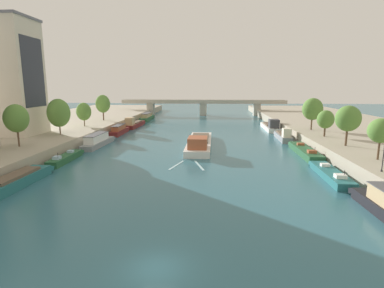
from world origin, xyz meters
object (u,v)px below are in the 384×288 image
(moored_boat_right_downstream, at_px, (305,151))
(tree_left_far, at_px, (16,118))
(barge_midriver, at_px, (199,143))
(moored_boat_left_lone, at_px, (4,184))
(moored_boat_left_upstream, at_px, (66,158))
(tree_right_end_of_row, at_px, (313,109))
(moored_boat_left_downstream, at_px, (98,141))
(tree_left_by_lamp, at_px, (103,104))
(lamppost_right_bank, at_px, (384,151))
(tree_left_distant, at_px, (84,112))
(tree_right_midway, at_px, (381,131))
(tree_left_second, at_px, (59,113))
(moored_boat_left_gap_after, at_px, (134,124))
(moored_boat_right_near, at_px, (271,126))
(tree_right_past_mid, at_px, (326,119))
(moored_boat_left_far, at_px, (119,130))
(moored_boat_left_midway, at_px, (147,117))
(tree_right_second, at_px, (348,119))
(moored_boat_right_end, at_px, (330,174))
(moored_boat_right_upstream, at_px, (283,136))
(bridge_far, at_px, (203,105))

(moored_boat_right_downstream, height_order, tree_left_far, tree_left_far)
(barge_midriver, relative_size, moored_boat_left_lone, 1.50)
(moored_boat_left_upstream, distance_m, tree_right_end_of_row, 53.41)
(moored_boat_left_upstream, xyz_separation_m, moored_boat_left_downstream, (0.57, 13.18, 0.55))
(barge_midriver, bearing_deg, tree_right_end_of_row, 21.55)
(tree_left_by_lamp, height_order, lamppost_right_bank, tree_left_by_lamp)
(tree_left_distant, distance_m, tree_right_end_of_row, 55.29)
(barge_midriver, height_order, lamppost_right_bank, lamppost_right_bank)
(moored_boat_right_downstream, bearing_deg, tree_right_midway, -66.43)
(lamppost_right_bank, bearing_deg, barge_midriver, 132.29)
(tree_left_second, bearing_deg, moored_boat_left_gap_after, 75.56)
(moored_boat_right_near, relative_size, tree_right_past_mid, 3.21)
(tree_left_far, distance_m, tree_left_second, 12.68)
(tree_left_far, xyz_separation_m, tree_right_end_of_row, (55.45, 23.44, 0.04))
(moored_boat_left_far, xyz_separation_m, moored_boat_left_midway, (0.41, 32.69, 0.11))
(tree_left_far, xyz_separation_m, tree_right_second, (55.23, 4.28, -0.11))
(moored_boat_left_lone, relative_size, tree_right_midway, 2.74)
(tree_left_by_lamp, bearing_deg, barge_midriver, -41.85)
(moored_boat_left_upstream, relative_size, tree_left_far, 1.52)
(moored_boat_left_lone, bearing_deg, moored_boat_right_end, 11.89)
(tree_right_midway, bearing_deg, moored_boat_right_end, -171.45)
(tree_left_far, distance_m, tree_left_by_lamp, 39.81)
(moored_boat_right_upstream, relative_size, moored_boat_right_near, 0.71)
(moored_boat_left_gap_after, xyz_separation_m, tree_right_past_mid, (46.49, -29.10, 4.90))
(tree_left_far, bearing_deg, tree_right_midway, -5.77)
(moored_boat_left_midway, xyz_separation_m, moored_boat_right_upstream, (40.52, -38.87, -0.17))
(moored_boat_right_near, relative_size, bridge_far, 0.25)
(moored_boat_left_lone, xyz_separation_m, tree_right_midway, (47.59, 9.62, 5.43))
(tree_left_distant, distance_m, bridge_far, 62.06)
(moored_boat_left_downstream, relative_size, tree_left_second, 1.83)
(moored_boat_right_end, bearing_deg, bridge_far, 102.91)
(lamppost_right_bank, bearing_deg, moored_boat_left_gap_after, 128.85)
(tree_left_far, height_order, tree_right_end_of_row, tree_right_end_of_row)
(moored_boat_left_gap_after, height_order, moored_boat_left_midway, moored_boat_left_gap_after)
(barge_midriver, relative_size, moored_boat_right_end, 1.89)
(moored_boat_left_upstream, height_order, moored_boat_left_midway, moored_boat_left_midway)
(moored_boat_right_upstream, distance_m, tree_right_past_mid, 12.04)
(moored_boat_right_upstream, bearing_deg, moored_boat_right_near, 89.22)
(tree_right_past_mid, bearing_deg, tree_left_by_lamp, 154.68)
(tree_left_far, height_order, lamppost_right_bank, tree_left_far)
(moored_boat_left_far, height_order, moored_boat_right_downstream, moored_boat_left_far)
(moored_boat_left_downstream, xyz_separation_m, tree_left_by_lamp, (-8.17, 26.57, 6.12))
(tree_right_past_mid, relative_size, bridge_far, 0.08)
(tree_right_past_mid, distance_m, tree_right_end_of_row, 9.64)
(tree_right_midway, bearing_deg, tree_left_far, 174.23)
(tree_left_far, bearing_deg, moored_boat_right_end, -7.69)
(moored_boat_left_gap_after, relative_size, tree_left_far, 2.19)
(moored_boat_right_near, relative_size, tree_left_by_lamp, 2.28)
(tree_left_by_lamp, xyz_separation_m, bridge_far, (28.37, 41.53, -2.94))
(moored_boat_left_midway, relative_size, tree_right_second, 2.31)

